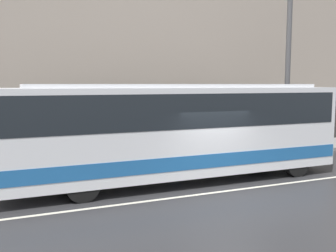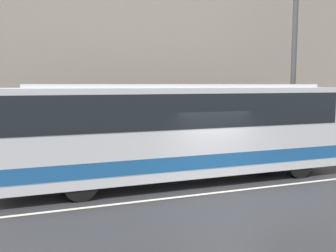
% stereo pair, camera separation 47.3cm
% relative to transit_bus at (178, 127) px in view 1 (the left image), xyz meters
% --- Properties ---
extents(ground_plane, '(60.00, 60.00, 0.00)m').
position_rel_transit_bus_xyz_m(ground_plane, '(0.75, -1.80, -1.90)').
color(ground_plane, '#2D2D30').
extents(sidewalk, '(60.00, 2.77, 0.18)m').
position_rel_transit_bus_xyz_m(sidewalk, '(0.75, 3.58, -1.82)').
color(sidewalk, gray).
rests_on(sidewalk, ground_plane).
extents(building_facade, '(60.00, 0.35, 12.29)m').
position_rel_transit_bus_xyz_m(building_facade, '(0.75, 5.11, 4.03)').
color(building_facade, gray).
rests_on(building_facade, ground_plane).
extents(lane_stripe, '(54.00, 0.14, 0.01)m').
position_rel_transit_bus_xyz_m(lane_stripe, '(0.75, -1.80, -1.90)').
color(lane_stripe, beige).
rests_on(lane_stripe, ground_plane).
extents(transit_bus, '(11.79, 2.62, 3.38)m').
position_rel_transit_bus_xyz_m(transit_bus, '(0.00, 0.00, 0.00)').
color(transit_bus, silver).
rests_on(transit_bus, ground_plane).
extents(utility_pole_near, '(0.25, 0.25, 7.81)m').
position_rel_transit_bus_xyz_m(utility_pole_near, '(7.19, 2.94, 2.18)').
color(utility_pole_near, '#4C4C4F').
rests_on(utility_pole_near, sidewalk).
extents(pedestrian_waiting, '(0.36, 0.36, 1.59)m').
position_rel_transit_bus_xyz_m(pedestrian_waiting, '(1.35, 3.41, -0.99)').
color(pedestrian_waiting, navy).
rests_on(pedestrian_waiting, sidewalk).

